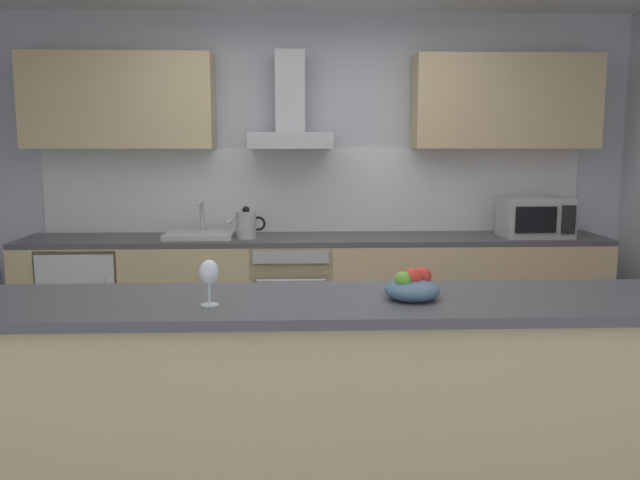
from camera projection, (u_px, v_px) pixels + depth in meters
ground at (324, 445)px, 3.54m from camera, size 5.97×4.78×0.02m
wall_back at (313, 181)px, 5.28m from camera, size 5.97×0.12×2.60m
backsplash_tile at (314, 190)px, 5.22m from camera, size 4.23×0.02×0.66m
counter_back at (315, 295)px, 5.03m from camera, size 4.38×0.60×0.90m
counter_island at (327, 415)px, 2.69m from camera, size 3.57×0.64×0.99m
upper_cabinets at (314, 102)px, 4.96m from camera, size 4.32×0.32×0.70m
oven at (291, 295)px, 5.00m from camera, size 0.60×0.62×0.80m
refrigerator at (89, 301)px, 4.94m from camera, size 0.58×0.60×0.85m
microwave at (535, 217)px, 4.95m from camera, size 0.50×0.38×0.30m
sink at (200, 234)px, 4.91m from camera, size 0.50×0.40×0.26m
kettle at (246, 224)px, 4.87m from camera, size 0.29×0.15×0.24m
range_hood at (290, 118)px, 4.93m from camera, size 0.62×0.45×0.72m
wine_glass at (209, 274)px, 2.49m from camera, size 0.08×0.08×0.18m
fruit_bowl at (412, 288)px, 2.61m from camera, size 0.22×0.22×0.13m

